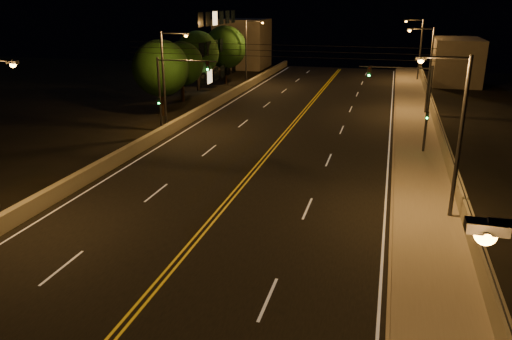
% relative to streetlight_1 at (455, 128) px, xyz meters
% --- Properties ---
extents(road, '(18.00, 120.00, 0.02)m').
position_rel_streetlight_1_xyz_m(road, '(-11.50, 0.14, -4.87)').
color(road, black).
rests_on(road, ground).
extents(sidewalk, '(3.60, 120.00, 0.30)m').
position_rel_streetlight_1_xyz_m(sidewalk, '(-0.70, 0.14, -4.73)').
color(sidewalk, gray).
rests_on(sidewalk, ground).
extents(curb, '(0.14, 120.00, 0.15)m').
position_rel_streetlight_1_xyz_m(curb, '(-2.57, 0.14, -4.81)').
color(curb, gray).
rests_on(curb, ground).
extents(parapet_wall, '(0.30, 120.00, 1.00)m').
position_rel_streetlight_1_xyz_m(parapet_wall, '(0.95, 0.14, -4.08)').
color(parapet_wall, gray).
rests_on(parapet_wall, sidewalk).
extents(jersey_barrier, '(0.45, 120.00, 0.92)m').
position_rel_streetlight_1_xyz_m(jersey_barrier, '(-20.94, 0.14, -4.42)').
color(jersey_barrier, gray).
rests_on(jersey_barrier, ground).
extents(distant_building_right, '(6.00, 10.00, 5.96)m').
position_rel_streetlight_1_xyz_m(distant_building_right, '(5.00, 47.66, -1.90)').
color(distant_building_right, slate).
rests_on(distant_building_right, ground).
extents(distant_building_left, '(8.00, 8.00, 7.83)m').
position_rel_streetlight_1_xyz_m(distant_building_left, '(-27.50, 56.14, -0.97)').
color(distant_building_left, slate).
rests_on(distant_building_left, ground).
extents(parapet_rail, '(0.06, 120.00, 0.06)m').
position_rel_streetlight_1_xyz_m(parapet_rail, '(0.95, 0.14, -3.55)').
color(parapet_rail, black).
rests_on(parapet_rail, parapet_wall).
extents(lane_markings, '(17.32, 116.00, 0.00)m').
position_rel_streetlight_1_xyz_m(lane_markings, '(-11.50, 0.07, -4.86)').
color(lane_markings, silver).
rests_on(lane_markings, road).
extents(streetlight_1, '(2.55, 0.28, 8.37)m').
position_rel_streetlight_1_xyz_m(streetlight_1, '(0.00, 0.00, 0.00)').
color(streetlight_1, '#2D2D33').
rests_on(streetlight_1, ground).
extents(streetlight_2, '(2.55, 0.28, 8.37)m').
position_rel_streetlight_1_xyz_m(streetlight_2, '(0.00, 25.66, 0.00)').
color(streetlight_2, '#2D2D33').
rests_on(streetlight_2, ground).
extents(streetlight_3, '(2.55, 0.28, 8.37)m').
position_rel_streetlight_1_xyz_m(streetlight_3, '(0.00, 47.97, 0.00)').
color(streetlight_3, '#2D2D33').
rests_on(streetlight_3, ground).
extents(streetlight_5, '(2.55, 0.28, 8.37)m').
position_rel_streetlight_1_xyz_m(streetlight_5, '(-21.40, 13.43, 0.00)').
color(streetlight_5, '#2D2D33').
rests_on(streetlight_5, ground).
extents(streetlight_6, '(2.55, 0.28, 8.37)m').
position_rel_streetlight_1_xyz_m(streetlight_6, '(-21.40, 38.23, 0.00)').
color(streetlight_6, '#2D2D33').
rests_on(streetlight_6, ground).
extents(traffic_signal_right, '(5.11, 0.31, 6.46)m').
position_rel_streetlight_1_xyz_m(traffic_signal_right, '(-1.46, 11.67, -0.83)').
color(traffic_signal_right, '#2D2D33').
rests_on(traffic_signal_right, ground).
extents(traffic_signal_left, '(5.11, 0.31, 6.46)m').
position_rel_streetlight_1_xyz_m(traffic_signal_left, '(-20.34, 11.67, -0.83)').
color(traffic_signal_left, '#2D2D33').
rests_on(traffic_signal_left, ground).
extents(overhead_wires, '(22.00, 0.03, 0.83)m').
position_rel_streetlight_1_xyz_m(overhead_wires, '(-11.50, 9.64, 2.52)').
color(overhead_wires, black).
extents(tree_0, '(5.39, 5.39, 7.30)m').
position_rel_streetlight_1_xyz_m(tree_0, '(-24.54, 18.85, -0.28)').
color(tree_0, black).
rests_on(tree_0, ground).
extents(tree_1, '(4.84, 4.84, 6.55)m').
position_rel_streetlight_1_xyz_m(tree_1, '(-25.58, 26.19, -0.75)').
color(tree_1, black).
rests_on(tree_1, ground).
extents(tree_2, '(5.36, 5.36, 7.27)m').
position_rel_streetlight_1_xyz_m(tree_2, '(-26.52, 33.33, -0.30)').
color(tree_2, black).
rests_on(tree_2, ground).
extents(tree_3, '(5.62, 5.62, 7.62)m').
position_rel_streetlight_1_xyz_m(tree_3, '(-24.94, 39.50, -0.08)').
color(tree_3, black).
rests_on(tree_3, ground).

